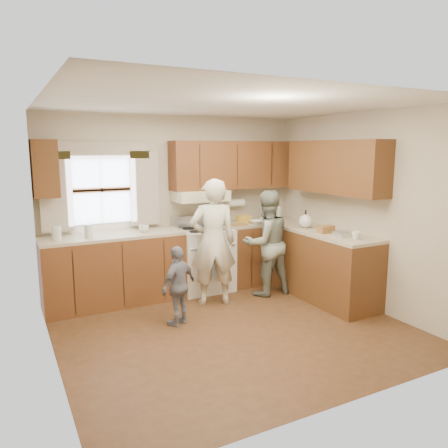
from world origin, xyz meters
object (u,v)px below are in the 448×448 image
stove (203,258)px  child (179,286)px  woman_left (213,242)px  woman_right (266,243)px

stove → child: 1.31m
stove → child: size_ratio=1.14×
child → woman_left: bearing=-175.3°
woman_left → stove: bearing=-86.3°
woman_right → woman_left: bearing=0.7°
stove → woman_left: size_ratio=0.64×
woman_right → child: woman_right is taller
child → woman_right: bearing=167.4°
woman_left → child: 0.88m
stove → woman_left: bearing=-102.3°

